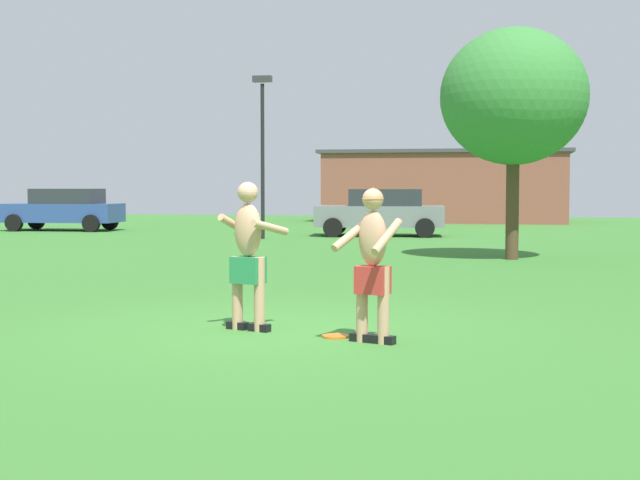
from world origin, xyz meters
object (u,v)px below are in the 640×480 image
Objects in this scene: frisbee at (335,336)px; car_gray_near_post at (381,212)px; tree_left_field at (514,97)px; player_in_green at (248,252)px; car_blue_mid_lot at (64,209)px; player_with_cap at (372,258)px; lamp_post at (263,138)px.

car_gray_near_post is at bearing 96.59° from frisbee.
car_gray_near_post is at bearing 115.54° from tree_left_field.
player_in_green reaches higher than frisbee.
tree_left_field reaches higher than car_gray_near_post.
tree_left_field is (16.54, -10.20, 2.90)m from car_blue_mid_lot.
car_blue_mid_lot is at bearing 174.52° from car_gray_near_post.
player_with_cap reaches higher than frisbee.
frisbee is at bearing -55.98° from car_blue_mid_lot.
frisbee is at bearing -14.87° from player_in_green.
lamp_post is (-5.83, 18.02, 3.20)m from frisbee.
tree_left_field reaches higher than frisbee.
player_with_cap is 20.90m from car_gray_near_post.
tree_left_field is at bearing -40.29° from lamp_post.
lamp_post reaches higher than player_with_cap.
player_in_green reaches higher than car_blue_mid_lot.
tree_left_field reaches higher than car_blue_mid_lot.
player_with_cap is 12.10m from tree_left_field.
lamp_post is at bearing -22.36° from car_blue_mid_lot.
car_blue_mid_lot is (-13.50, 21.33, -0.11)m from player_in_green.
frisbee is at bearing -72.07° from lamp_post.
tree_left_field is at bearing 82.75° from player_with_cap.
frisbee is at bearing 150.79° from player_with_cap.
tree_left_field is (4.31, -9.02, 2.90)m from car_gray_near_post.
lamp_post is at bearing 139.71° from tree_left_field.
player_with_cap is 1.65m from player_in_green.
car_gray_near_post reaches higher than frisbee.
lamp_post is (-3.46, -2.43, 2.39)m from car_gray_near_post.
car_blue_mid_lot is (-12.23, 1.17, 0.00)m from car_gray_near_post.
lamp_post reaches higher than player_in_green.
tree_left_field is (3.04, 11.13, 2.79)m from player_in_green.
car_blue_mid_lot reaches higher than frisbee.
player_in_green is 0.33× the size of tree_left_field.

